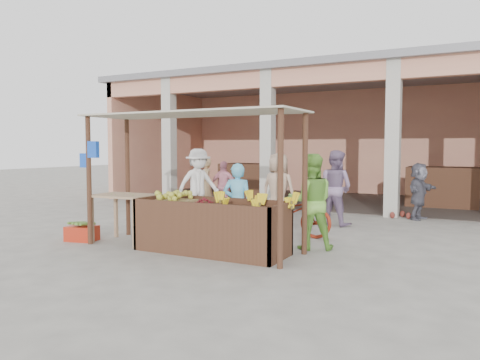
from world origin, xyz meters
The scene contains 21 objects.
ground centered at (0.00, 0.00, 0.00)m, with size 60.00×60.00×0.00m, color slate.
market_building centered at (0.05, 8.93, 2.70)m, with size 14.40×6.40×4.20m.
fruit_stall centered at (0.50, 0.00, 0.40)m, with size 2.60×0.95×0.80m, color #4F301F.
stall_awning centered at (-0.01, 0.06, 1.98)m, with size 4.09×1.35×2.39m.
banana_heap centered at (1.30, 0.03, 0.91)m, with size 1.21×0.66×0.22m, color yellow, non-canonical shape.
melon_tray centered at (-0.28, 0.01, 0.89)m, with size 0.67×0.58×0.18m.
berry_heap centered at (0.39, -0.05, 0.87)m, with size 0.41×0.34×0.13m, color maroon.
side_table centered at (-1.38, -0.04, 0.77)m, with size 1.16×0.81×0.91m.
papaya_pile centered at (-1.38, -0.04, 1.00)m, with size 0.64×0.37×0.18m, color #4A9430, non-canonical shape.
red_crate centered at (-2.22, -0.30, 0.14)m, with size 0.55×0.39×0.28m, color #B22713.
plantain_bundle centered at (-2.22, -0.30, 0.33)m, with size 0.41×0.29×0.08m, color #54802E, non-canonical shape.
produce_sacks centered at (2.76, 5.51, 0.32)m, with size 0.85×0.80×0.65m.
vendor_blue centered at (0.56, 0.83, 0.80)m, with size 0.60×0.44×1.60m, color #61C4F1.
vendor_green centered at (1.91, 1.04, 0.88)m, with size 0.85×0.49×1.77m, color #70AF3E.
motorcycle centered at (1.09, 1.94, 0.50)m, with size 1.90×0.65×0.99m, color maroon.
shopper_a centered at (-1.72, 3.04, 0.95)m, with size 1.22×0.61×1.90m, color silver.
shopper_b centered at (-1.92, 4.69, 0.75)m, with size 0.88×0.47×1.50m, color pink.
shopper_c centered at (0.50, 2.90, 0.92)m, with size 0.89×0.58×1.85m, color tan.
shopper_d centered at (3.17, 5.50, 0.74)m, with size 1.37×0.56×1.49m, color #575663.
shopper_e centered at (-2.39, 4.49, 0.77)m, with size 0.57×0.43×1.54m, color tan.
shopper_f centered at (1.56, 3.75, 0.94)m, with size 0.92×0.53×1.88m, color gray.
Camera 1 is at (4.58, -6.75, 1.79)m, focal length 35.00 mm.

